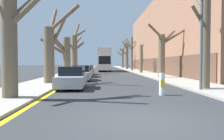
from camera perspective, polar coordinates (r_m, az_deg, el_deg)
The scene contains 22 objects.
ground_plane at distance 6.71m, azimuth 7.67°, elevation -12.93°, with size 300.00×300.00×0.00m, color #2B2D30.
sidewalk_left at distance 56.60m, azimuth -7.55°, elevation 0.19°, with size 3.46×120.00×0.12m, color gray.
sidewalk_right at distance 56.85m, azimuth 4.46°, elevation 0.21°, with size 3.46×120.00×0.12m, color gray.
building_facade_right at distance 41.12m, azimuth 17.12°, elevation 8.08°, with size 10.08×45.30×12.44m.
kerb_line_stripe at distance 56.47m, azimuth -5.62°, elevation 0.14°, with size 0.24×120.00×0.01m, color yellow.
street_tree_left_0 at distance 11.17m, azimuth -24.49°, elevation 8.34°, with size 4.16×3.11×6.64m.
street_tree_left_1 at distance 18.20m, azimuth -15.70°, elevation 5.20°, with size 3.04×3.62×6.46m.
street_tree_left_2 at distance 26.21m, azimuth -12.29°, elevation 3.98°, with size 3.31×3.41×5.45m.
street_tree_left_3 at distance 33.79m, azimuth -9.70°, elevation 4.76°, with size 3.29×3.37×7.78m.
street_tree_right_0 at distance 14.98m, azimuth 22.99°, elevation 9.30°, with size 1.81×3.98×7.22m.
street_tree_right_1 at distance 24.84m, azimuth 12.98°, elevation 4.26°, with size 4.01×1.41×6.05m.
street_tree_right_2 at distance 36.19m, azimuth 7.65°, elevation 3.13°, with size 0.91×2.67×4.97m.
street_tree_right_3 at distance 47.19m, azimuth 5.17°, elevation 4.46°, with size 2.57×1.92×7.25m.
street_tree_right_4 at distance 58.05m, azimuth 3.87°, elevation 3.95°, with size 4.57×1.90×7.52m.
street_tree_right_5 at distance 69.54m, azimuth 2.75°, elevation 3.50°, with size 3.52×3.53×8.20m.
double_decker_bus at distance 45.00m, azimuth -2.03°, elevation 2.92°, with size 2.44×11.54×4.45m.
parked_car_0 at distance 14.84m, azimuth -10.38°, elevation -2.11°, with size 1.72×4.02×1.46m.
parked_car_1 at distance 21.26m, azimuth -8.06°, elevation -0.91°, with size 1.80×4.13×1.45m.
parked_car_2 at distance 26.89m, azimuth -6.94°, elevation -0.35°, with size 1.72×4.23×1.43m.
parked_car_3 at distance 32.19m, azimuth -6.25°, elevation -0.03°, with size 1.73×4.11×1.35m.
lamp_post at distance 14.13m, azimuth 21.96°, elevation 11.19°, with size 1.40×0.20×7.16m.
traffic_bollard at distance 11.84m, azimuth 12.91°, elevation -3.62°, with size 0.29×0.30×1.17m.
Camera 1 is at (-1.18, -6.38, 1.71)m, focal length 35.00 mm.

